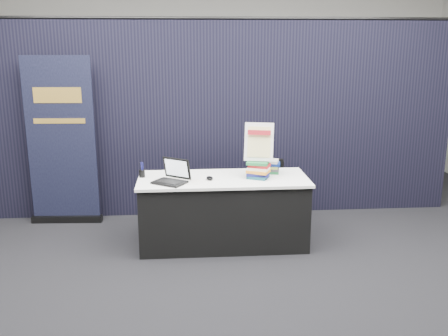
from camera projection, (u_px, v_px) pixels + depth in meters
floor at (227, 265)px, 4.95m from camera, size 8.00×8.00×0.00m
wall_back at (208, 66)px, 8.38m from camera, size 8.00×0.02×3.50m
drape_partition at (217, 120)px, 6.20m from camera, size 6.00×0.08×2.40m
display_table at (223, 211)px, 5.39m from camera, size 1.80×0.75×0.75m
laptop at (169, 177)px, 5.10m from camera, size 0.39×0.41×0.24m
mouse at (210, 178)px, 5.21m from camera, size 0.08×0.12×0.03m
brochure_left at (171, 181)px, 5.17m from camera, size 0.37×0.30×0.00m
brochure_mid at (175, 181)px, 5.18m from camera, size 0.35×0.31×0.00m
brochure_right at (187, 182)px, 5.12m from camera, size 0.28×0.20×0.00m
pen_cup at (142, 174)px, 5.30m from camera, size 0.08×0.08×0.08m
book_stack_tall at (259, 170)px, 5.27m from camera, size 0.27×0.24×0.18m
book_stack_short at (269, 166)px, 5.46m from camera, size 0.23×0.19×0.15m
info_sign at (259, 142)px, 5.22m from camera, size 0.32×0.18×0.41m
pullup_banner at (62, 151)px, 5.93m from camera, size 0.85×0.15×2.00m
stacking_chair at (270, 190)px, 5.91m from camera, size 0.45×0.46×0.80m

